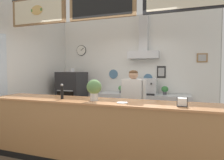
{
  "coord_description": "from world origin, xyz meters",
  "views": [
    {
      "loc": [
        1.33,
        -3.34,
        1.54
      ],
      "look_at": [
        -0.08,
        0.63,
        1.33
      ],
      "focal_mm": 31.31,
      "sensor_mm": 36.0,
      "label": 1
    }
  ],
  "objects": [
    {
      "name": "pepper_grinder",
      "position": [
        -0.59,
        -0.48,
        1.17
      ],
      "size": [
        0.05,
        0.05,
        0.26
      ],
      "color": "black",
      "rests_on": "service_counter"
    },
    {
      "name": "left_wall_with_window",
      "position": [
        -2.27,
        -0.01,
        1.54
      ],
      "size": [
        0.15,
        4.42,
        3.08
      ],
      "color": "silver",
      "rests_on": "ground_plane"
    },
    {
      "name": "condiment_plate",
      "position": [
        0.5,
        -0.55,
        1.05
      ],
      "size": [
        0.17,
        0.17,
        0.01
      ],
      "color": "white",
      "rests_on": "service_counter"
    },
    {
      "name": "back_wall_assembly",
      "position": [
        0.02,
        2.05,
        1.65
      ],
      "size": [
        4.55,
        2.47,
        3.08
      ],
      "color": "#9E9E99",
      "rests_on": "ground_plane"
    },
    {
      "name": "shop_worker",
      "position": [
        0.4,
        0.62,
        0.83
      ],
      "size": [
        0.56,
        0.27,
        1.54
      ],
      "rotation": [
        0.0,
        0.0,
        3.01
      ],
      "color": "#232328",
      "rests_on": "ground_plane"
    },
    {
      "name": "potted_sage",
      "position": [
        -0.22,
        1.8,
        1.02
      ],
      "size": [
        0.16,
        0.16,
        0.2
      ],
      "color": "#4C4C51",
      "rests_on": "back_prep_counter"
    },
    {
      "name": "ground_plane",
      "position": [
        0.0,
        0.0,
        0.0
      ],
      "size": [
        5.46,
        5.46,
        0.0
      ],
      "primitive_type": "plane",
      "color": "brown"
    },
    {
      "name": "basil_vase",
      "position": [
        0.01,
        -0.48,
        1.24
      ],
      "size": [
        0.24,
        0.24,
        0.34
      ],
      "color": "silver",
      "rests_on": "service_counter"
    },
    {
      "name": "pizza_oven",
      "position": [
        -1.6,
        1.51,
        0.75
      ],
      "size": [
        0.67,
        0.74,
        1.58
      ],
      "color": "#232326",
      "rests_on": "ground_plane"
    },
    {
      "name": "back_prep_counter",
      "position": [
        0.39,
        1.81,
        0.45
      ],
      "size": [
        2.42,
        0.62,
        0.91
      ],
      "color": "silver",
      "rests_on": "ground_plane"
    },
    {
      "name": "potted_rosemary",
      "position": [
        0.17,
        1.78,
        1.02
      ],
      "size": [
        0.17,
        0.17,
        0.21
      ],
      "color": "#4C4C51",
      "rests_on": "back_prep_counter"
    },
    {
      "name": "service_counter",
      "position": [
        0.0,
        -0.41,
        0.52
      ],
      "size": [
        3.86,
        0.7,
        1.04
      ],
      "color": "#B77F4C",
      "rests_on": "ground_plane"
    },
    {
      "name": "potted_thyme",
      "position": [
        0.94,
        1.83,
        1.04
      ],
      "size": [
        0.17,
        0.17,
        0.22
      ],
      "color": "#4C4C51",
      "rests_on": "back_prep_counter"
    },
    {
      "name": "espresso_machine",
      "position": [
        0.45,
        1.78,
        1.11
      ],
      "size": [
        0.58,
        0.45,
        0.42
      ],
      "color": "silver",
      "rests_on": "back_prep_counter"
    },
    {
      "name": "napkin_holder",
      "position": [
        1.35,
        -0.5,
        1.1
      ],
      "size": [
        0.14,
        0.13,
        0.13
      ],
      "color": "#262628",
      "rests_on": "service_counter"
    }
  ]
}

